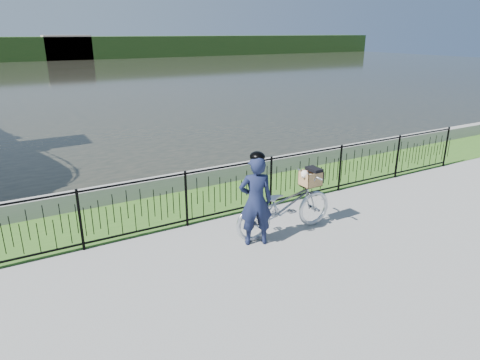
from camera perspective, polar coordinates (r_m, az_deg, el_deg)
ground at (r=7.86m, az=4.51°, el=-8.85°), size 120.00×120.00×0.00m
grass_strip at (r=9.90m, az=-3.99°, el=-2.68°), size 60.00×2.00×0.01m
water at (r=39.06m, az=-24.56°, el=12.12°), size 120.00×120.00×0.00m
quay_wall at (r=10.69m, az=-6.38°, el=0.04°), size 60.00×0.30×0.40m
fence at (r=8.87m, az=-1.22°, el=-1.35°), size 14.00×0.06×1.15m
far_treeline at (r=65.84m, az=-27.53°, el=15.25°), size 120.00×6.00×3.00m
far_building_right at (r=64.99m, az=-22.02°, el=16.05°), size 6.00×3.00×3.20m
bicycle_rig at (r=8.19m, az=6.03°, el=-3.33°), size 2.12×0.74×1.22m
cyclist at (r=7.61m, az=2.10°, el=-2.64°), size 0.71×0.59×1.74m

